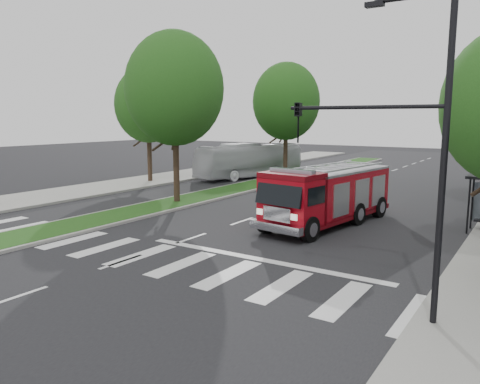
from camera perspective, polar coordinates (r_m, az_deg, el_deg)
name	(u,v)px	position (r m, az deg, el deg)	size (l,w,h in m)	color
ground	(191,238)	(20.34, -5.94, -5.65)	(140.00, 140.00, 0.00)	black
sidewalk_left	(127,184)	(37.28, -13.56, 0.96)	(5.00, 80.00, 0.15)	gray
median	(274,180)	(38.35, 4.12, 1.42)	(3.00, 50.00, 0.15)	gray
tree_median_near	(175,89)	(28.19, -7.98, 12.35)	(5.80, 5.80, 10.16)	black
tree_median_far	(286,101)	(39.80, 5.65, 10.92)	(5.60, 5.60, 9.72)	black
tree_left_mid	(148,105)	(37.99, -11.15, 10.40)	(5.20, 5.20, 9.16)	black
streetlight_right_near	(406,137)	(12.08, 19.59, 6.29)	(4.08, 0.22, 8.00)	black
fire_engine	(328,196)	(22.95, 10.65, -0.44)	(3.74, 8.85, 2.97)	#60050C
city_bus	(250,160)	(40.75, 1.23, 3.88)	(2.49, 10.65, 2.97)	silver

